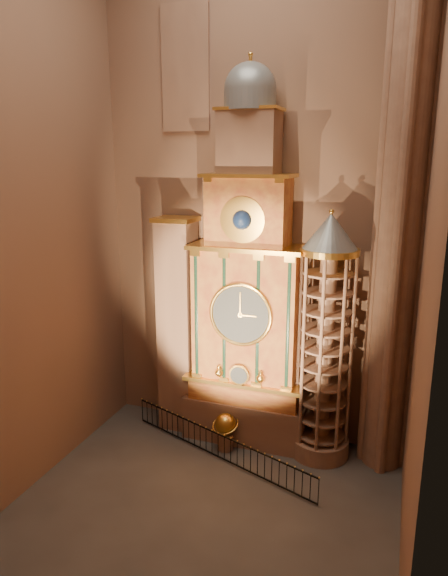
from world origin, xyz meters
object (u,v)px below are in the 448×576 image
at_px(astronomical_clock, 247,300).
at_px(stair_turret, 325,342).
at_px(iron_railing, 218,446).
at_px(portrait_tower, 178,325).
at_px(celestial_globe, 225,428).

bearing_deg(astronomical_clock, stair_turret, -4.30).
xyz_separation_m(stair_turret, iron_railing, (-4.11, -1.89, -4.64)).
xyz_separation_m(portrait_tower, celestial_globe, (2.85, -1.38, -4.11)).
height_order(astronomical_clock, iron_railing, astronomical_clock).
bearing_deg(celestial_globe, astronomical_clock, 68.08).
bearing_deg(astronomical_clock, portrait_tower, 179.71).
xyz_separation_m(celestial_globe, iron_railing, (-0.06, -0.79, -0.42)).
distance_m(astronomical_clock, stair_turret, 3.78).
relative_size(astronomical_clock, iron_railing, 1.79).
height_order(celestial_globe, iron_railing, celestial_globe).
distance_m(stair_turret, celestial_globe, 5.95).
relative_size(stair_turret, iron_railing, 1.16).
relative_size(portrait_tower, iron_railing, 1.10).
xyz_separation_m(astronomical_clock, iron_railing, (-0.61, -2.15, -6.05)).
height_order(stair_turret, iron_railing, stair_turret).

